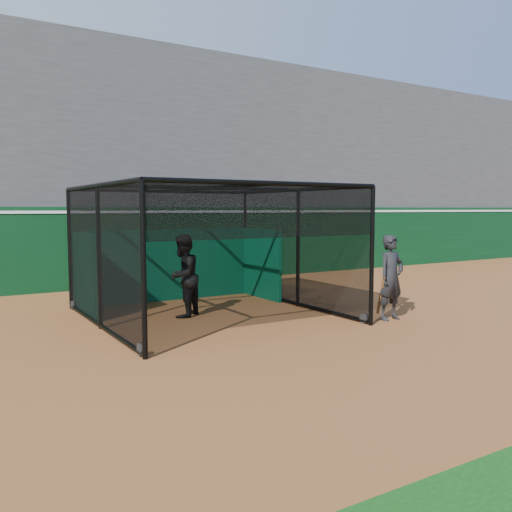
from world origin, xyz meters
TOP-DOWN VIEW (x-y plane):
  - ground at (0.00, 0.00)m, footprint 120.00×120.00m
  - outfield_wall at (0.00, 8.50)m, footprint 50.00×0.50m
  - grandstand at (0.00, 12.27)m, footprint 50.00×7.85m
  - batting_cage at (0.30, 2.75)m, footprint 5.04×5.36m
  - batter at (-0.22, 3.00)m, footprint 1.15×1.13m
  - on_deck_player at (3.57, 0.32)m, footprint 0.71×0.49m

SIDE VIEW (x-z plane):
  - ground at x=0.00m, z-range 0.00..0.00m
  - on_deck_player at x=3.57m, z-range 0.00..1.87m
  - batter at x=-0.22m, z-range 0.00..1.87m
  - outfield_wall at x=0.00m, z-range 0.04..2.54m
  - batting_cage at x=0.30m, z-range 0.00..2.91m
  - grandstand at x=0.00m, z-range 0.00..8.95m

